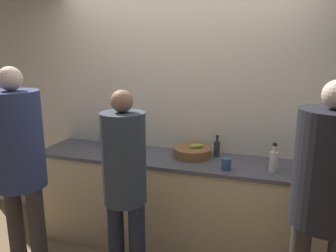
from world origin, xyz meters
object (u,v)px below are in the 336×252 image
Objects in this scene: fruit_bowl at (192,152)px; cup_blue at (226,164)px; person_right at (326,187)px; bottle_dark at (217,148)px; cup_white at (136,149)px; person_center at (124,179)px; bottle_clear at (274,161)px; person_left at (19,157)px; utensil_crock at (105,140)px.

cup_blue is at bearing -33.82° from fruit_bowl.
person_right is 1.20m from bottle_dark.
person_right is at bearing -24.56° from cup_white.
cup_blue is (0.69, 0.55, 0.01)m from person_center.
person_center is 8.02× the size of bottle_dark.
fruit_bowl is 0.76m from bottle_clear.
person_center reaches higher than cup_blue.
person_left is at bearing -155.66° from cup_blue.
bottle_dark reaches higher than fruit_bowl.
fruit_bowl is at bearing -158.62° from bottle_dark.
person_right is at bearing -62.38° from bottle_clear.
cup_white is (-0.78, -0.13, -0.04)m from bottle_dark.
person_right is at bearing 3.87° from person_left.
person_left is at bearing -141.66° from fruit_bowl.
bottle_clear is 1.31m from cup_white.
bottle_clear is (1.91, 0.75, -0.08)m from person_left.
bottle_clear reaches higher than bottle_dark.
utensil_crock is 1.15× the size of bottle_clear.
person_left is at bearing -103.23° from utensil_crock.
person_left is 1.10× the size of person_center.
utensil_crock is (0.23, 0.97, -0.10)m from person_left.
bottle_dark is (0.22, 0.09, 0.03)m from fruit_bowl.
person_center reaches higher than utensil_crock.
person_center is at bearing -150.57° from bottle_clear.
bottle_clear is 2.81× the size of cup_white.
person_left is 1.72m from bottle_dark.
utensil_crock is (-0.94, 0.04, 0.03)m from fruit_bowl.
bottle_clear is (-0.31, 0.60, -0.06)m from person_right.
person_right is 1.78m from cup_white.
bottle_clear is (1.07, 0.60, 0.06)m from person_center.
cup_white is at bearing -12.62° from utensil_crock.
utensil_crock is at bearing 167.77° from cup_blue.
person_center is 1.23m from bottle_clear.
utensil_crock is 3.23× the size of cup_white.
utensil_crock is (-1.99, 0.82, -0.08)m from person_right.
fruit_bowl is 0.95m from utensil_crock.
person_center is at bearing -113.33° from fruit_bowl.
bottle_clear is at bearing -27.10° from bottle_dark.
person_center is 0.77m from cup_white.
cup_blue reaches higher than cup_white.
bottle_dark is at bearing 21.38° from fruit_bowl.
cup_white is at bearing 155.44° from person_right.
cup_blue is (-0.38, -0.06, -0.05)m from bottle_clear.
fruit_bowl is at bearing -2.69° from utensil_crock.
person_left is 2.23m from person_right.
utensil_crock is 2.88× the size of cup_blue.
person_left is at bearing -124.50° from cup_white.
person_center is 0.94× the size of person_right.
person_right is 6.14× the size of utensil_crock.
bottle_dark is 0.58m from bottle_clear.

